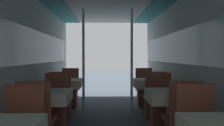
{
  "coord_description": "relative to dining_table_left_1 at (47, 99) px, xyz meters",
  "views": [
    {
      "loc": [
        -0.06,
        -1.09,
        1.22
      ],
      "look_at": [
        0.04,
        2.41,
        1.12
      ],
      "focal_mm": 40.0,
      "sensor_mm": 36.0,
      "label": 1
    }
  ],
  "objects": [
    {
      "name": "wall_left",
      "position": [
        -0.41,
        0.17,
        0.56
      ],
      "size": [
        0.05,
        8.23,
        2.24
      ],
      "color": "silver",
      "rests_on": "ground_plane"
    },
    {
      "name": "wall_right",
      "position": [
        2.21,
        0.17,
        0.56
      ],
      "size": [
        0.05,
        8.23,
        2.24
      ],
      "color": "silver",
      "rests_on": "ground_plane"
    },
    {
      "name": "dining_table_left_1",
      "position": [
        0.0,
        0.0,
        0.0
      ],
      "size": [
        0.66,
        0.66,
        0.71
      ],
      "color": "#4C4C51",
      "rests_on": "ground_plane"
    },
    {
      "name": "chair_left_far_1",
      "position": [
        0.0,
        0.56,
        -0.31
      ],
      "size": [
        0.4,
        0.4,
        0.92
      ],
      "rotation": [
        0.0,
        0.0,
        3.14
      ],
      "color": "brown",
      "rests_on": "ground_plane"
    },
    {
      "name": "dining_table_left_2",
      "position": [
        0.0,
        1.75,
        0.0
      ],
      "size": [
        0.66,
        0.66,
        0.71
      ],
      "color": "#4C4C51",
      "rests_on": "ground_plane"
    },
    {
      "name": "chair_left_near_2",
      "position": [
        0.0,
        1.19,
        -0.31
      ],
      "size": [
        0.4,
        0.4,
        0.92
      ],
      "color": "brown",
      "rests_on": "ground_plane"
    },
    {
      "name": "chair_left_far_2",
      "position": [
        0.0,
        2.31,
        -0.31
      ],
      "size": [
        0.4,
        0.4,
        0.92
      ],
      "rotation": [
        0.0,
        0.0,
        3.14
      ],
      "color": "brown",
      "rests_on": "ground_plane"
    },
    {
      "name": "support_pole_left_2",
      "position": [
        0.38,
        1.75,
        0.53
      ],
      "size": [
        0.05,
        0.05,
        2.24
      ],
      "color": "silver",
      "rests_on": "ground_plane"
    },
    {
      "name": "dining_table_right_1",
      "position": [
        1.8,
        0.0,
        0.0
      ],
      "size": [
        0.66,
        0.66,
        0.71
      ],
      "color": "#4C4C51",
      "rests_on": "ground_plane"
    },
    {
      "name": "chair_right_far_1",
      "position": [
        1.8,
        0.56,
        -0.31
      ],
      "size": [
        0.4,
        0.4,
        0.92
      ],
      "rotation": [
        0.0,
        0.0,
        3.14
      ],
      "color": "brown",
      "rests_on": "ground_plane"
    },
    {
      "name": "dining_table_right_2",
      "position": [
        1.8,
        1.75,
        0.0
      ],
      "size": [
        0.66,
        0.66,
        0.71
      ],
      "color": "#4C4C51",
      "rests_on": "ground_plane"
    },
    {
      "name": "chair_right_near_2",
      "position": [
        1.8,
        1.19,
        -0.31
      ],
      "size": [
        0.4,
        0.4,
        0.92
      ],
      "color": "brown",
      "rests_on": "ground_plane"
    },
    {
      "name": "chair_right_far_2",
      "position": [
        1.8,
        2.31,
        -0.31
      ],
      "size": [
        0.4,
        0.4,
        0.92
      ],
      "rotation": [
        0.0,
        0.0,
        3.14
      ],
      "color": "brown",
      "rests_on": "ground_plane"
    },
    {
      "name": "support_pole_right_2",
      "position": [
        1.42,
        1.75,
        0.53
      ],
      "size": [
        0.05,
        0.05,
        2.24
      ],
      "color": "silver",
      "rests_on": "ground_plane"
    }
  ]
}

